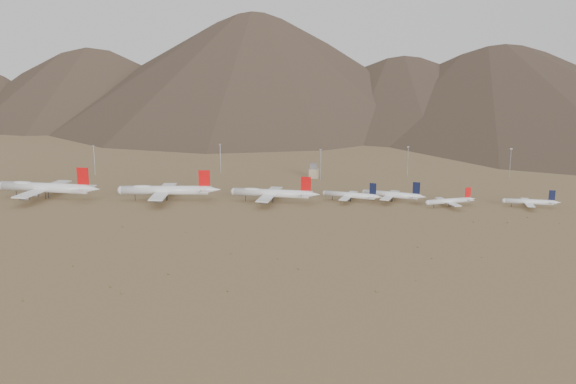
# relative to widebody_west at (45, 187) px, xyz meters

# --- Properties ---
(ground) EXTENTS (3000.00, 3000.00, 0.00)m
(ground) POSITION_rel_widebody_west_xyz_m (159.96, -28.51, -8.14)
(ground) COLOR #99754F
(ground) RESTS_ON ground
(mountain_ridge) EXTENTS (4400.00, 1000.00, 300.00)m
(mountain_ridge) POSITION_rel_widebody_west_xyz_m (159.96, 871.49, 141.86)
(mountain_ridge) COLOR brown
(mountain_ridge) RESTS_ON ground
(widebody_west) EXTENTS (79.31, 61.53, 23.61)m
(widebody_west) POSITION_rel_widebody_west_xyz_m (0.00, 0.00, 0.00)
(widebody_west) COLOR white
(widebody_west) RESTS_ON ground
(widebody_centre) EXTENTS (73.51, 56.67, 21.83)m
(widebody_centre) POSITION_rel_widebody_west_xyz_m (87.86, 0.23, -0.62)
(widebody_centre) COLOR white
(widebody_centre) RESTS_ON ground
(widebody_east) EXTENTS (64.04, 49.67, 19.06)m
(widebody_east) POSITION_rel_widebody_west_xyz_m (163.61, 0.47, -1.57)
(widebody_east) COLOR white
(widebody_east) RESTS_ON ground
(narrowbody_a) EXTENTS (42.29, 31.34, 14.34)m
(narrowbody_a) POSITION_rel_widebody_west_xyz_m (219.25, 6.41, -3.49)
(narrowbody_a) COLOR white
(narrowbody_a) RESTS_ON ground
(narrowbody_b) EXTENTS (44.40, 33.08, 15.22)m
(narrowbody_b) POSITION_rel_widebody_west_xyz_m (248.54, 8.73, -3.20)
(narrowbody_b) COLOR white
(narrowbody_b) RESTS_ON ground
(narrowbody_c) EXTENTS (36.21, 27.13, 12.56)m
(narrowbody_c) POSITION_rel_widebody_west_xyz_m (286.22, -4.02, -4.07)
(narrowbody_c) COLOR white
(narrowbody_c) RESTS_ON ground
(narrowbody_d) EXTENTS (37.86, 27.38, 12.51)m
(narrowbody_d) POSITION_rel_widebody_west_xyz_m (340.12, -2.40, -4.08)
(narrowbody_d) COLOR white
(narrowbody_d) RESTS_ON ground
(control_tower) EXTENTS (8.00, 8.00, 12.00)m
(control_tower) POSITION_rel_widebody_west_xyz_m (189.96, 91.49, -2.82)
(control_tower) COLOR tan
(control_tower) RESTS_ON ground
(mast_far_west) EXTENTS (2.00, 0.60, 25.70)m
(mast_far_west) POSITION_rel_widebody_west_xyz_m (2.32, 90.61, 6.06)
(mast_far_west) COLOR gray
(mast_far_west) RESTS_ON ground
(mast_west) EXTENTS (2.00, 0.60, 25.70)m
(mast_west) POSITION_rel_widebody_west_xyz_m (108.21, 107.83, 6.06)
(mast_west) COLOR gray
(mast_west) RESTS_ON ground
(mast_centre) EXTENTS (2.00, 0.60, 25.70)m
(mast_centre) POSITION_rel_widebody_west_xyz_m (195.79, 83.11, 6.06)
(mast_centre) COLOR gray
(mast_centre) RESTS_ON ground
(mast_east) EXTENTS (2.00, 0.60, 25.70)m
(mast_east) POSITION_rel_widebody_west_xyz_m (268.88, 104.07, 6.06)
(mast_east) COLOR gray
(mast_east) RESTS_ON ground
(mast_far_east) EXTENTS (2.00, 0.60, 25.70)m
(mast_far_east) POSITION_rel_widebody_west_xyz_m (352.37, 99.25, 6.06)
(mast_far_east) COLOR gray
(mast_far_east) RESTS_ON ground
(desert_scrub) EXTENTS (420.20, 168.51, 0.93)m
(desert_scrub) POSITION_rel_widebody_west_xyz_m (155.32, -116.37, -7.79)
(desert_scrub) COLOR brown
(desert_scrub) RESTS_ON ground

